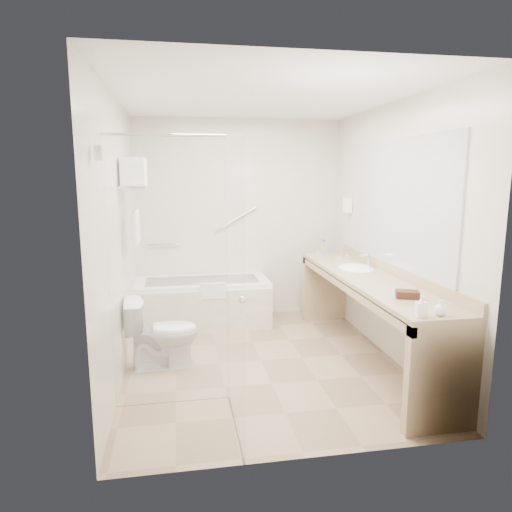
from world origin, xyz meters
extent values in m
plane|color=#A08162|center=(0.00, 0.00, 0.00)|extent=(3.20, 3.20, 0.00)
cube|color=white|center=(0.00, 0.00, 2.50)|extent=(2.60, 3.20, 0.10)
cube|color=beige|center=(0.00, 1.60, 1.25)|extent=(2.60, 0.10, 2.50)
cube|color=beige|center=(0.00, -1.60, 1.25)|extent=(2.60, 0.10, 2.50)
cube|color=beige|center=(-1.30, 0.00, 1.25)|extent=(0.10, 3.20, 2.50)
cube|color=beige|center=(1.30, 0.00, 1.25)|extent=(0.10, 3.20, 2.50)
cube|color=white|center=(-0.50, 1.25, 0.28)|extent=(1.60, 0.70, 0.55)
cube|color=white|center=(-0.50, 0.89, 0.25)|extent=(1.60, 0.02, 0.50)
cube|color=white|center=(-0.40, 0.90, 0.50)|extent=(0.28, 0.06, 0.18)
cylinder|color=silver|center=(-0.95, 1.56, 0.95)|extent=(0.40, 0.03, 0.03)
cylinder|color=silver|center=(-0.05, 1.56, 1.25)|extent=(0.53, 0.03, 0.33)
cube|color=silver|center=(-0.85, -0.70, 1.05)|extent=(0.90, 0.01, 2.10)
cube|color=silver|center=(-0.40, -1.15, 1.05)|extent=(0.02, 0.90, 2.10)
cylinder|color=silver|center=(-0.85, -0.70, 2.10)|extent=(0.90, 0.02, 0.02)
sphere|color=silver|center=(-0.37, -1.30, 1.00)|extent=(0.05, 0.05, 0.05)
cylinder|color=silver|center=(-1.25, -1.15, 1.95)|extent=(0.04, 0.10, 0.10)
cube|color=silver|center=(-1.17, 0.35, 1.70)|extent=(0.24, 0.55, 0.02)
cylinder|color=silver|center=(-1.17, 0.35, 1.48)|extent=(0.02, 0.55, 0.02)
cube|color=white|center=(-1.17, 0.35, 1.32)|extent=(0.03, 0.42, 0.32)
cube|color=white|center=(-1.17, 0.35, 1.76)|extent=(0.22, 0.40, 0.08)
cube|color=white|center=(-1.17, 0.35, 1.84)|extent=(0.22, 0.40, 0.08)
cube|color=white|center=(-1.17, 0.35, 1.93)|extent=(0.22, 0.40, 0.08)
cube|color=tan|center=(1.02, -0.15, 0.82)|extent=(0.55, 2.70, 0.05)
cube|color=tan|center=(1.29, -0.15, 0.90)|extent=(0.03, 2.70, 0.10)
cube|color=tan|center=(0.77, -0.15, 0.77)|extent=(0.04, 2.70, 0.08)
cube|color=tan|center=(1.02, -1.46, 0.40)|extent=(0.55, 0.08, 0.80)
cube|color=tan|center=(1.02, 1.16, 0.40)|extent=(0.55, 0.08, 0.80)
ellipsoid|color=white|center=(1.05, 0.25, 0.82)|extent=(0.40, 0.52, 0.14)
cylinder|color=silver|center=(1.20, 0.25, 0.93)|extent=(0.03, 0.03, 0.14)
cube|color=silver|center=(1.29, -0.15, 1.55)|extent=(0.02, 2.00, 1.20)
cube|color=white|center=(1.25, 1.05, 1.45)|extent=(0.08, 0.10, 0.18)
imported|color=white|center=(-0.95, 0.02, 0.34)|extent=(0.71, 0.43, 0.67)
cube|color=#3F2316|center=(1.01, -0.94, 0.88)|extent=(0.21, 0.17, 0.06)
imported|color=white|center=(0.86, -1.40, 0.88)|extent=(0.09, 0.16, 0.07)
imported|color=white|center=(1.01, -1.40, 0.89)|extent=(0.12, 0.13, 0.09)
cylinder|color=silver|center=(0.95, 1.04, 0.93)|extent=(0.06, 0.06, 0.17)
cylinder|color=blue|center=(0.95, 1.04, 1.03)|extent=(0.03, 0.03, 0.02)
cylinder|color=silver|center=(1.02, 0.42, 0.93)|extent=(0.05, 0.05, 0.15)
cylinder|color=blue|center=(1.02, 0.42, 1.01)|extent=(0.03, 0.03, 0.02)
cylinder|color=silver|center=(0.99, 1.10, 0.93)|extent=(0.05, 0.05, 0.15)
cylinder|color=blue|center=(0.99, 1.10, 1.01)|extent=(0.03, 0.03, 0.02)
cylinder|color=silver|center=(0.90, 0.36, 0.90)|extent=(0.10, 0.10, 0.10)
cylinder|color=silver|center=(0.83, 0.83, 0.90)|extent=(0.08, 0.08, 0.09)
camera|label=1|loc=(-0.77, -4.19, 1.82)|focal=32.00mm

